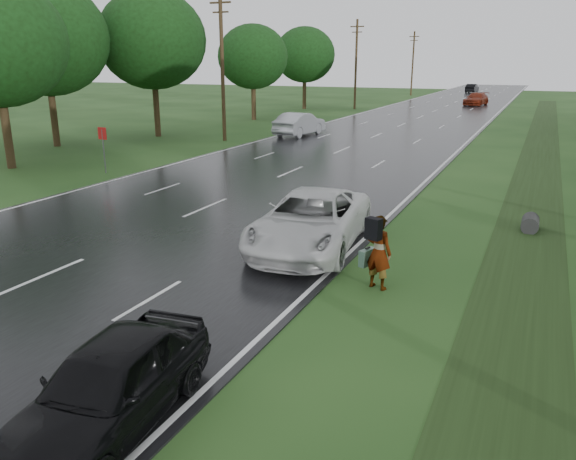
{
  "coord_description": "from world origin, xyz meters",
  "views": [
    {
      "loc": [
        11.56,
        -9.79,
        5.47
      ],
      "look_at": [
        5.86,
        2.77,
        1.3
      ],
      "focal_mm": 35.0,
      "sensor_mm": 36.0,
      "label": 1
    }
  ],
  "objects_px": {
    "road_sign": "(103,141)",
    "pedestrian": "(378,251)",
    "dark_sedan": "(110,385)",
    "white_pickup": "(310,221)",
    "silver_sedan": "(300,124)"
  },
  "relations": [
    {
      "from": "silver_sedan",
      "to": "road_sign",
      "type": "bearing_deg",
      "value": 85.29
    },
    {
      "from": "white_pickup",
      "to": "silver_sedan",
      "type": "bearing_deg",
      "value": 107.48
    },
    {
      "from": "white_pickup",
      "to": "dark_sedan",
      "type": "bearing_deg",
      "value": -93.38
    },
    {
      "from": "road_sign",
      "to": "dark_sedan",
      "type": "distance_m",
      "value": 21.68
    },
    {
      "from": "road_sign",
      "to": "dark_sedan",
      "type": "xyz_separation_m",
      "value": [
        14.5,
        -16.09,
        -0.9
      ]
    },
    {
      "from": "pedestrian",
      "to": "silver_sedan",
      "type": "bearing_deg",
      "value": -44.74
    },
    {
      "from": "road_sign",
      "to": "dark_sedan",
      "type": "relative_size",
      "value": 0.56
    },
    {
      "from": "pedestrian",
      "to": "dark_sedan",
      "type": "xyz_separation_m",
      "value": [
        -2.17,
        -7.12,
        -0.23
      ]
    },
    {
      "from": "pedestrian",
      "to": "dark_sedan",
      "type": "relative_size",
      "value": 0.46
    },
    {
      "from": "pedestrian",
      "to": "white_pickup",
      "type": "distance_m",
      "value": 3.43
    },
    {
      "from": "road_sign",
      "to": "pedestrian",
      "type": "relative_size",
      "value": 1.22
    },
    {
      "from": "road_sign",
      "to": "silver_sedan",
      "type": "distance_m",
      "value": 17.86
    },
    {
      "from": "dark_sedan",
      "to": "pedestrian",
      "type": "bearing_deg",
      "value": 67.17
    },
    {
      "from": "white_pickup",
      "to": "dark_sedan",
      "type": "height_order",
      "value": "white_pickup"
    },
    {
      "from": "white_pickup",
      "to": "silver_sedan",
      "type": "relative_size",
      "value": 1.15
    }
  ]
}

